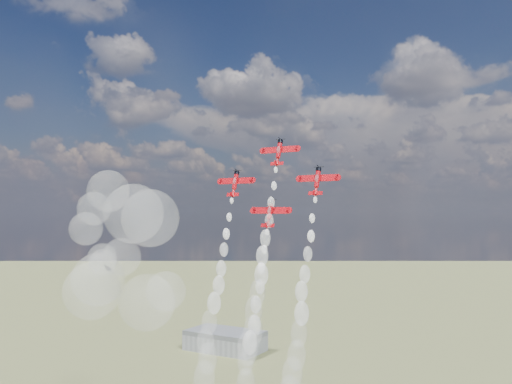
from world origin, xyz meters
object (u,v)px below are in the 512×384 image
at_px(hangar, 225,340).
at_px(plane_lead, 279,152).
at_px(plane_left, 235,183).
at_px(plane_right, 317,180).
at_px(plane_slot, 270,213).

xyz_separation_m(hangar, plane_lead, (127.98, -167.61, 103.14)).
distance_m(plane_left, plane_right, 26.09).
relative_size(plane_lead, plane_left, 1.00).
height_order(hangar, plane_left, plane_left).
height_order(hangar, plane_lead, plane_lead).
height_order(plane_right, plane_slot, plane_right).
height_order(plane_left, plane_right, same).
height_order(plane_lead, plane_right, plane_lead).
distance_m(hangar, plane_slot, 231.70).
xyz_separation_m(plane_lead, plane_right, (13.05, -2.74, -8.71)).
xyz_separation_m(hangar, plane_right, (141.03, -170.35, 94.42)).
xyz_separation_m(plane_left, plane_right, (26.09, 0.00, 0.00)).
xyz_separation_m(hangar, plane_left, (114.94, -170.35, 94.42)).
height_order(hangar, plane_right, plane_right).
distance_m(hangar, plane_left, 226.15).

